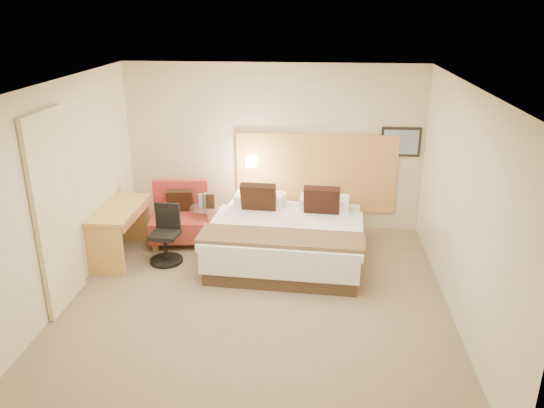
# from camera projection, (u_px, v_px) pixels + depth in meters

# --- Properties ---
(floor) EXTENTS (4.80, 5.00, 0.02)m
(floor) POSITION_uv_depth(u_px,v_px,m) (256.00, 301.00, 6.74)
(floor) COLOR #7C6A53
(floor) RESTS_ON ground
(ceiling) EXTENTS (4.80, 5.00, 0.02)m
(ceiling) POSITION_uv_depth(u_px,v_px,m) (254.00, 84.00, 5.78)
(ceiling) COLOR white
(ceiling) RESTS_ON floor
(wall_back) EXTENTS (4.80, 0.02, 2.70)m
(wall_back) POSITION_uv_depth(u_px,v_px,m) (274.00, 148.00, 8.60)
(wall_back) COLOR beige
(wall_back) RESTS_ON floor
(wall_front) EXTENTS (4.80, 0.02, 2.70)m
(wall_front) POSITION_uv_depth(u_px,v_px,m) (215.00, 318.00, 3.92)
(wall_front) COLOR beige
(wall_front) RESTS_ON floor
(wall_left) EXTENTS (0.02, 5.00, 2.70)m
(wall_left) POSITION_uv_depth(u_px,v_px,m) (59.00, 195.00, 6.46)
(wall_left) COLOR beige
(wall_left) RESTS_ON floor
(wall_right) EXTENTS (0.02, 5.00, 2.70)m
(wall_right) POSITION_uv_depth(u_px,v_px,m) (464.00, 208.00, 6.06)
(wall_right) COLOR beige
(wall_right) RESTS_ON floor
(headboard_panel) EXTENTS (2.60, 0.04, 1.30)m
(headboard_panel) POSITION_uv_depth(u_px,v_px,m) (316.00, 173.00, 8.65)
(headboard_panel) COLOR tan
(headboard_panel) RESTS_ON wall_back
(art_frame) EXTENTS (0.62, 0.03, 0.47)m
(art_frame) POSITION_uv_depth(u_px,v_px,m) (401.00, 142.00, 8.35)
(art_frame) COLOR black
(art_frame) RESTS_ON wall_back
(art_canvas) EXTENTS (0.54, 0.01, 0.39)m
(art_canvas) POSITION_uv_depth(u_px,v_px,m) (401.00, 142.00, 8.33)
(art_canvas) COLOR gray
(art_canvas) RESTS_ON wall_back
(lamp_arm) EXTENTS (0.02, 0.12, 0.02)m
(lamp_arm) POSITION_uv_depth(u_px,v_px,m) (252.00, 161.00, 8.62)
(lamp_arm) COLOR silver
(lamp_arm) RESTS_ON wall_back
(lamp_shade) EXTENTS (0.15, 0.15, 0.15)m
(lamp_shade) POSITION_uv_depth(u_px,v_px,m) (251.00, 162.00, 8.56)
(lamp_shade) COLOR #FFEDC6
(lamp_shade) RESTS_ON wall_back
(curtain) EXTENTS (0.06, 0.90, 2.42)m
(curtain) POSITION_uv_depth(u_px,v_px,m) (55.00, 212.00, 6.27)
(curtain) COLOR beige
(curtain) RESTS_ON wall_left
(bottle_a) EXTENTS (0.06, 0.06, 0.21)m
(bottle_a) POSITION_uv_depth(u_px,v_px,m) (200.00, 201.00, 8.22)
(bottle_a) COLOR #8DC1DB
(bottle_a) RESTS_ON side_table
(bottle_b) EXTENTS (0.06, 0.06, 0.21)m
(bottle_b) POSITION_uv_depth(u_px,v_px,m) (206.00, 199.00, 8.27)
(bottle_b) COLOR #8BBED7
(bottle_b) RESTS_ON side_table
(menu_folder) EXTENTS (0.14, 0.06, 0.23)m
(menu_folder) POSITION_uv_depth(u_px,v_px,m) (210.00, 201.00, 8.16)
(menu_folder) COLOR #301E13
(menu_folder) RESTS_ON side_table
(bed) EXTENTS (2.27, 2.22, 1.06)m
(bed) POSITION_uv_depth(u_px,v_px,m) (287.00, 236.00, 7.77)
(bed) COLOR #412F20
(bed) RESTS_ON floor
(lounge_chair) EXTENTS (0.97, 0.87, 0.92)m
(lounge_chair) POSITION_uv_depth(u_px,v_px,m) (180.00, 218.00, 8.36)
(lounge_chair) COLOR #9C7649
(lounge_chair) RESTS_ON floor
(side_table) EXTENTS (0.53, 0.53, 0.57)m
(side_table) POSITION_uv_depth(u_px,v_px,m) (207.00, 223.00, 8.31)
(side_table) COLOR silver
(side_table) RESTS_ON floor
(desk) EXTENTS (0.58, 1.26, 0.79)m
(desk) POSITION_uv_depth(u_px,v_px,m) (120.00, 218.00, 7.69)
(desk) COLOR tan
(desk) RESTS_ON floor
(desk_chair) EXTENTS (0.51, 0.51, 0.85)m
(desk_chair) POSITION_uv_depth(u_px,v_px,m) (166.00, 239.00, 7.67)
(desk_chair) COLOR black
(desk_chair) RESTS_ON floor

